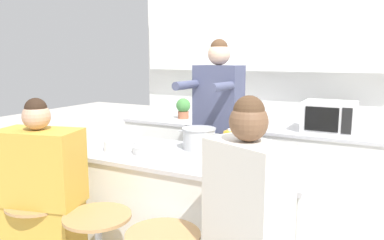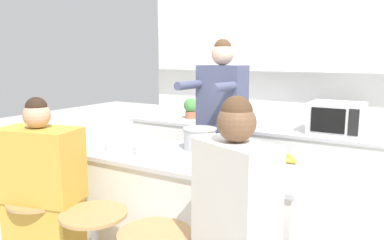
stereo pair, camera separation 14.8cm
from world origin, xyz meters
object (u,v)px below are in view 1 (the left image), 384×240
object	(u,v)px
coffee_cup_near	(253,170)
juice_carton	(230,142)
person_cooking	(218,140)
fruit_bowl	(145,150)
kitchen_island	(187,213)
cooking_pot	(199,138)
person_wrapped_blanket	(43,207)
potted_plant	(183,108)
banana_bunch	(287,157)
microwave	(329,117)

from	to	relation	value
coffee_cup_near	juice_carton	size ratio (longest dim) A/B	0.60
person_cooking	fruit_bowl	distance (m)	0.80
kitchen_island	cooking_pot	bearing A→B (deg)	92.61
person_wrapped_blanket	potted_plant	size ratio (longest dim) A/B	5.74
potted_plant	banana_bunch	bearing A→B (deg)	-39.57
person_wrapped_blanket	cooking_pot	xyz separation A→B (m)	(0.68, 0.93, 0.35)
kitchen_island	cooking_pot	size ratio (longest dim) A/B	5.17
fruit_bowl	coffee_cup_near	size ratio (longest dim) A/B	1.62
banana_bunch	juice_carton	world-z (taller)	juice_carton
cooking_pot	banana_bunch	bearing A→B (deg)	-1.92
person_wrapped_blanket	banana_bunch	size ratio (longest dim) A/B	7.20
cooking_pot	juice_carton	size ratio (longest dim) A/B	1.83
person_wrapped_blanket	juice_carton	distance (m)	1.36
banana_bunch	microwave	distance (m)	1.21
cooking_pot	fruit_bowl	world-z (taller)	cooking_pot
fruit_bowl	coffee_cup_near	world-z (taller)	coffee_cup_near
person_wrapped_blanket	person_cooking	bearing A→B (deg)	50.60
cooking_pot	coffee_cup_near	world-z (taller)	cooking_pot
banana_bunch	microwave	world-z (taller)	microwave
person_cooking	potted_plant	distance (m)	1.10
person_cooking	cooking_pot	distance (m)	0.47
kitchen_island	coffee_cup_near	size ratio (longest dim) A/B	15.72
person_cooking	fruit_bowl	xyz separation A→B (m)	(-0.25, -0.76, 0.05)
cooking_pot	potted_plant	size ratio (longest dim) A/B	1.48
coffee_cup_near	kitchen_island	bearing A→B (deg)	154.59
person_wrapped_blanket	coffee_cup_near	size ratio (longest dim) A/B	11.77
banana_bunch	potted_plant	size ratio (longest dim) A/B	0.80
potted_plant	kitchen_island	bearing A→B (deg)	-60.01
kitchen_island	potted_plant	xyz separation A→B (m)	(-0.83, 1.43, 0.57)
microwave	juice_carton	bearing A→B (deg)	-113.56
kitchen_island	person_wrapped_blanket	xyz separation A→B (m)	(-0.69, -0.72, 0.17)
fruit_bowl	juice_carton	bearing A→B (deg)	25.89
microwave	potted_plant	size ratio (longest dim) A/B	2.01
person_cooking	juice_carton	size ratio (longest dim) A/B	9.19
kitchen_island	cooking_pot	world-z (taller)	cooking_pot
person_wrapped_blanket	kitchen_island	bearing A→B (deg)	31.51
kitchen_island	fruit_bowl	distance (m)	0.57
cooking_pot	banana_bunch	xyz separation A→B (m)	(0.69, -0.02, -0.06)
person_wrapped_blanket	potted_plant	bearing A→B (deg)	79.17
banana_bunch	potted_plant	distance (m)	1.96
kitchen_island	microwave	bearing A→B (deg)	60.46
juice_carton	potted_plant	distance (m)	1.66
fruit_bowl	juice_carton	size ratio (longest dim) A/B	0.97
kitchen_island	microwave	world-z (taller)	microwave
juice_carton	microwave	distance (m)	1.32
potted_plant	juice_carton	bearing A→B (deg)	-49.07
banana_bunch	juice_carton	bearing A→B (deg)	-178.70
person_wrapped_blanket	microwave	bearing A→B (deg)	40.46
kitchen_island	potted_plant	size ratio (longest dim) A/B	7.66
person_wrapped_blanket	banana_bunch	bearing A→B (deg)	19.02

